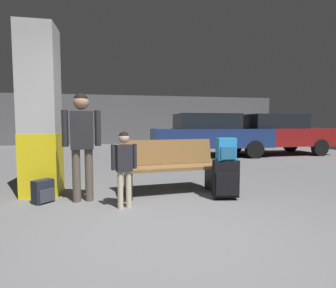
% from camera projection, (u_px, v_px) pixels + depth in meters
% --- Properties ---
extents(ground_plane, '(18.00, 18.00, 0.10)m').
position_uv_depth(ground_plane, '(140.00, 172.00, 6.69)').
color(ground_plane, slate).
extents(garage_back_wall, '(18.00, 0.12, 2.80)m').
position_uv_depth(garage_back_wall, '(127.00, 120.00, 15.25)').
color(garage_back_wall, '#565658').
rests_on(garage_back_wall, ground_plane).
extents(structural_pillar, '(0.57, 0.57, 2.71)m').
position_uv_depth(structural_pillar, '(40.00, 112.00, 4.25)').
color(structural_pillar, yellow).
rests_on(structural_pillar, ground_plane).
extents(bench, '(1.64, 0.68, 0.89)m').
position_uv_depth(bench, '(170.00, 167.00, 4.40)').
color(bench, brown).
rests_on(bench, ground_plane).
extents(suitcase, '(0.41, 0.28, 0.60)m').
position_uv_depth(suitcase, '(226.00, 179.00, 4.03)').
color(suitcase, black).
rests_on(suitcase, ground_plane).
extents(backpack_bright, '(0.29, 0.20, 0.34)m').
position_uv_depth(backpack_bright, '(226.00, 149.00, 4.00)').
color(backpack_bright, '#268CD8').
rests_on(backpack_bright, suitcase).
extents(child, '(0.35, 0.20, 1.05)m').
position_uv_depth(child, '(124.00, 161.00, 3.59)').
color(child, beige).
rests_on(child, ground_plane).
extents(adult, '(0.54, 0.23, 1.60)m').
position_uv_depth(adult, '(82.00, 135.00, 3.88)').
color(adult, brown).
rests_on(adult, ground_plane).
extents(backpack_dark_floor, '(0.31, 0.32, 0.34)m').
position_uv_depth(backpack_dark_floor, '(43.00, 192.00, 3.86)').
color(backpack_dark_floor, '#1E232D').
rests_on(backpack_dark_floor, ground_plane).
extents(parked_car_side, '(4.15, 1.89, 1.51)m').
position_uv_depth(parked_car_side, '(274.00, 133.00, 9.99)').
color(parked_car_side, maroon).
rests_on(parked_car_side, ground_plane).
extents(parked_car_near, '(4.13, 1.85, 1.51)m').
position_uv_depth(parked_car_near, '(209.00, 134.00, 9.39)').
color(parked_car_near, navy).
rests_on(parked_car_near, ground_plane).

